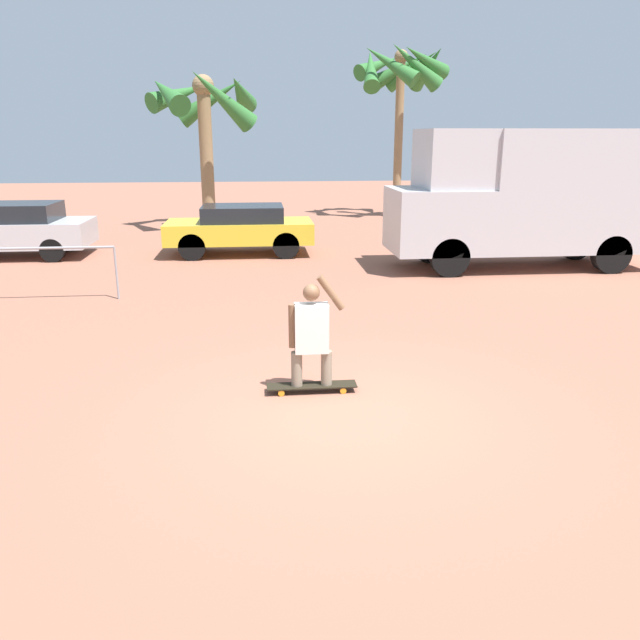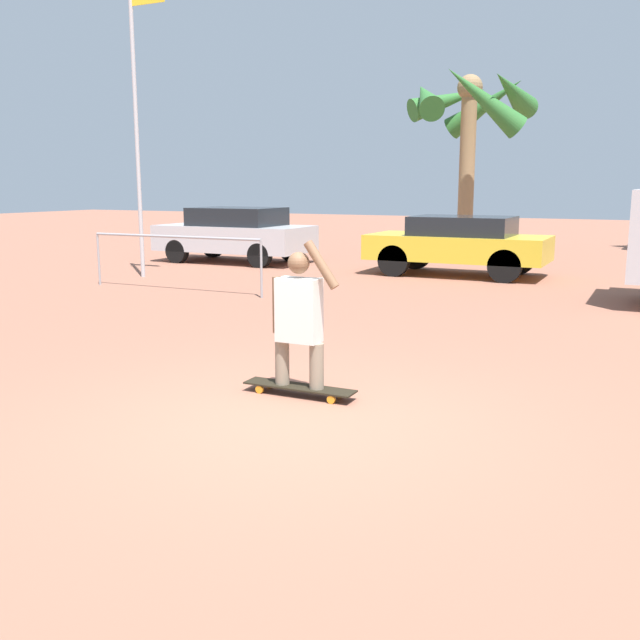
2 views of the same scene
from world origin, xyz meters
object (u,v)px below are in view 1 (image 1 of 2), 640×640
at_px(parked_car_silver, 12,229).
at_px(camper_van, 528,194).
at_px(person_skateboarder, 311,331).
at_px(palm_tree_center_background, 204,103).
at_px(palm_tree_near_van, 402,72).
at_px(skateboard, 312,386).
at_px(parked_car_yellow, 240,228).

bearing_deg(parked_car_silver, camper_van, -11.70).
xyz_separation_m(person_skateboarder, palm_tree_center_background, (-2.28, 15.08, 3.39)).
height_order(parked_car_silver, palm_tree_near_van, palm_tree_near_van).
xyz_separation_m(skateboard, camper_van, (5.89, 7.38, 1.71)).
relative_size(person_skateboarder, camper_van, 0.23).
relative_size(parked_car_silver, palm_tree_center_background, 0.76).
bearing_deg(parked_car_yellow, person_skateboarder, -83.69).
relative_size(skateboard, camper_van, 0.18).
bearing_deg(person_skateboarder, parked_car_silver, 125.36).
distance_m(parked_car_yellow, palm_tree_near_van, 11.11).
bearing_deg(parked_car_yellow, parked_car_silver, 178.23).
bearing_deg(palm_tree_near_van, palm_tree_center_background, -159.67).
relative_size(camper_van, parked_car_silver, 1.57).
xyz_separation_m(palm_tree_near_van, palm_tree_center_background, (-7.34, -2.72, -1.32)).
relative_size(person_skateboarder, palm_tree_center_background, 0.27).
bearing_deg(skateboard, parked_car_yellow, 96.32).
height_order(camper_van, palm_tree_near_van, palm_tree_near_van).
distance_m(skateboard, person_skateboarder, 0.73).
xyz_separation_m(parked_car_silver, palm_tree_near_van, (12.21, 7.72, 4.76)).
bearing_deg(person_skateboarder, parked_car_yellow, 96.31).
bearing_deg(palm_tree_center_background, skateboard, -81.38).
bearing_deg(camper_van, person_skateboarder, -128.61).
relative_size(skateboard, parked_car_silver, 0.28).
xyz_separation_m(person_skateboarder, parked_car_silver, (-7.15, 10.08, -0.05)).
bearing_deg(person_skateboarder, camper_van, 51.39).
relative_size(parked_car_yellow, palm_tree_near_van, 0.60).
height_order(parked_car_yellow, palm_tree_near_van, palm_tree_near_van).
xyz_separation_m(parked_car_yellow, palm_tree_center_background, (-1.19, 5.19, 3.47)).
height_order(person_skateboarder, camper_van, camper_van).
bearing_deg(person_skateboarder, skateboard, 0.00).
bearing_deg(palm_tree_center_background, parked_car_yellow, -77.08).
bearing_deg(skateboard, person_skateboarder, -180.00).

